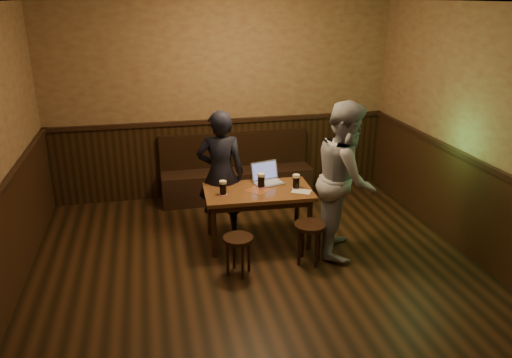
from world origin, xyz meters
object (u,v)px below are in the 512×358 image
object	(u,v)px
pint_right	(296,181)
pint_left	(223,188)
bench	(237,178)
pub_table	(258,197)
stool_left	(238,244)
pint_mid	(261,181)
stool_right	(310,232)
person_grey	(346,179)
person_suit	(221,174)
laptop	(267,177)

from	to	relation	value
pint_right	pint_left	bearing A→B (deg)	-179.08
bench	pub_table	xyz separation A→B (m)	(0.00, -1.47, 0.28)
bench	pub_table	distance (m)	1.49
stool_left	pint_mid	bearing A→B (deg)	60.54
pint_mid	stool_right	bearing A→B (deg)	-59.91
person_grey	person_suit	bearing A→B (deg)	82.54
person_grey	pint_mid	bearing A→B (deg)	83.46
pint_mid	pub_table	bearing A→B (deg)	-127.86
person_grey	bench	bearing A→B (deg)	48.12
pint_left	person_grey	bearing A→B (deg)	-14.53
bench	person_grey	xyz separation A→B (m)	(0.93, -1.87, 0.58)
stool_right	pint_right	distance (m)	0.70
person_grey	laptop	bearing A→B (deg)	72.45
pub_table	stool_right	size ratio (longest dim) A/B	2.72
pint_left	laptop	distance (m)	0.65
pint_mid	pint_right	world-z (taller)	pint_mid
stool_left	person_suit	world-z (taller)	person_suit
person_suit	pint_left	bearing A→B (deg)	93.33
stool_right	laptop	bearing A→B (deg)	109.03
bench	pint_right	bearing A→B (deg)	-72.98
pint_left	pint_right	bearing A→B (deg)	0.92
pint_mid	person_suit	bearing A→B (deg)	149.21
stool_left	pub_table	bearing A→B (deg)	61.49
bench	stool_right	size ratio (longest dim) A/B	4.59
laptop	bench	bearing A→B (deg)	84.12
bench	stool_right	world-z (taller)	bench
pint_mid	person_suit	world-z (taller)	person_suit
pint_left	person_grey	size ratio (longest dim) A/B	0.09
pub_table	laptop	size ratio (longest dim) A/B	3.20
laptop	person_suit	bearing A→B (deg)	155.67
stool_right	stool_left	bearing A→B (deg)	-175.35
stool_right	pint_right	xyz separation A→B (m)	(0.01, 0.59, 0.39)
pub_table	person_suit	xyz separation A→B (m)	(-0.39, 0.34, 0.21)
pub_table	pint_left	distance (m)	0.46
pub_table	stool_right	world-z (taller)	pub_table
bench	pint_left	size ratio (longest dim) A/B	12.99
pint_mid	laptop	world-z (taller)	laptop
stool_left	laptop	xyz separation A→B (m)	(0.53, 0.91, 0.40)
pub_table	pint_mid	xyz separation A→B (m)	(0.05, 0.07, 0.18)
laptop	person_suit	distance (m)	0.57
person_grey	pub_table	bearing A→B (deg)	88.38
pint_left	pint_right	size ratio (longest dim) A/B	0.98
laptop	person_suit	world-z (taller)	person_suit
pub_table	pint_mid	distance (m)	0.20
bench	stool_right	bearing A→B (deg)	-77.76
pint_mid	laptop	size ratio (longest dim) A/B	0.44
laptop	person_suit	xyz separation A→B (m)	(-0.56, 0.11, 0.05)
stool_left	person_grey	bearing A→B (deg)	12.32
pub_table	stool_left	bearing A→B (deg)	-116.00
pint_left	pub_table	bearing A→B (deg)	6.25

